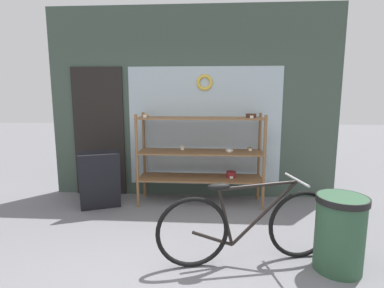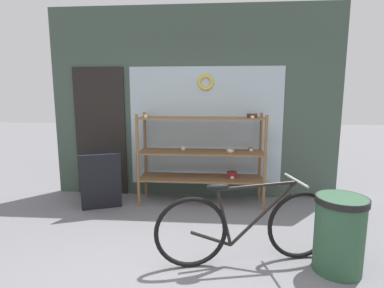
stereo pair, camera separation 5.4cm
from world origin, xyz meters
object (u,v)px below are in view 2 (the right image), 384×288
(bicycle, at_px, (247,226))
(sandwich_board, at_px, (101,180))
(display_case, at_px, (203,151))
(trash_bin, at_px, (339,231))

(bicycle, distance_m, sandwich_board, 2.35)
(display_case, xyz_separation_m, trash_bin, (1.35, -1.72, -0.42))
(trash_bin, bearing_deg, display_case, 128.21)
(bicycle, bearing_deg, trash_bin, -17.69)
(bicycle, relative_size, trash_bin, 2.47)
(display_case, xyz_separation_m, sandwich_board, (-1.47, -0.37, -0.39))
(display_case, relative_size, sandwich_board, 2.23)
(display_case, distance_m, bicycle, 1.78)
(display_case, xyz_separation_m, bicycle, (0.51, -1.65, -0.44))
(trash_bin, bearing_deg, bicycle, 175.09)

